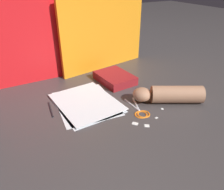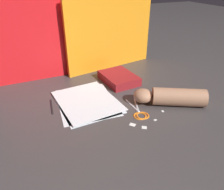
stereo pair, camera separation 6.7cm
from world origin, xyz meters
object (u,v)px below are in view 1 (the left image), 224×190
Objects in this scene: paper_stack at (86,102)px; book_closed at (115,78)px; scissors at (140,111)px; hand_forearm at (169,94)px.

book_closed is at bearing 31.08° from paper_stack.
paper_stack is 1.51× the size of book_closed.
scissors is 0.55× the size of hand_forearm.
paper_stack is 1.94× the size of scissors.
hand_forearm reaches higher than scissors.
paper_stack is at bearing 153.22° from hand_forearm.
book_closed reaches higher than paper_stack.
scissors reaches higher than paper_stack.
book_closed is at bearing 80.78° from scissors.
book_closed is 0.71× the size of hand_forearm.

